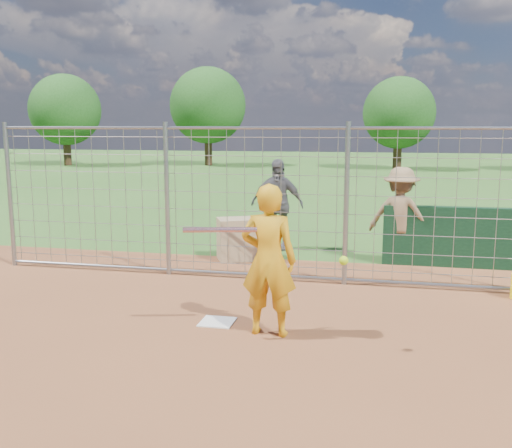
% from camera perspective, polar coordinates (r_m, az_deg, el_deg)
% --- Properties ---
extents(ground, '(100.00, 100.00, 0.00)m').
position_cam_1_polar(ground, '(7.73, -3.48, -9.35)').
color(ground, '#2D591E').
rests_on(ground, ground).
extents(infield_dirt, '(18.00, 18.00, 0.00)m').
position_cam_1_polar(infield_dirt, '(5.15, -13.09, -19.83)').
color(infield_dirt, brown).
rests_on(infield_dirt, ground).
extents(home_plate, '(0.43, 0.43, 0.02)m').
position_cam_1_polar(home_plate, '(7.54, -3.89, -9.76)').
color(home_plate, silver).
rests_on(home_plate, ground).
extents(dugout_wall, '(2.60, 0.20, 1.10)m').
position_cam_1_polar(dugout_wall, '(10.90, 19.42, -1.26)').
color(dugout_wall, '#11381E').
rests_on(dugout_wall, ground).
extents(batter, '(0.69, 0.46, 1.86)m').
position_cam_1_polar(batter, '(6.88, 1.26, -3.66)').
color(batter, orange).
rests_on(batter, ground).
extents(bystander_b, '(1.12, 0.52, 1.88)m').
position_cam_1_polar(bystander_b, '(11.76, 2.12, 1.99)').
color(bystander_b, '#58575C').
rests_on(bystander_b, ground).
extents(bystander_c, '(1.28, 0.90, 1.79)m').
position_cam_1_polar(bystander_c, '(10.84, 14.22, 0.81)').
color(bystander_c, '#8D6F4C').
rests_on(bystander_c, ground).
extents(equipment_bin, '(0.96, 0.83, 0.80)m').
position_cam_1_polar(equipment_bin, '(10.88, -1.68, -1.52)').
color(equipment_bin, tan).
rests_on(equipment_bin, ground).
extents(equipment_in_play, '(1.91, 0.27, 0.36)m').
position_cam_1_polar(equipment_in_play, '(6.54, -0.71, -1.31)').
color(equipment_in_play, silver).
rests_on(equipment_in_play, ground).
extents(backstop_fence, '(9.08, 0.08, 2.60)m').
position_cam_1_polar(backstop_fence, '(9.33, -0.24, 1.95)').
color(backstop_fence, gray).
rests_on(backstop_fence, ground).
extents(tree_line, '(44.66, 6.72, 6.48)m').
position_cam_1_polar(tree_line, '(35.19, 14.34, 11.39)').
color(tree_line, '#3F2B19').
rests_on(tree_line, ground).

